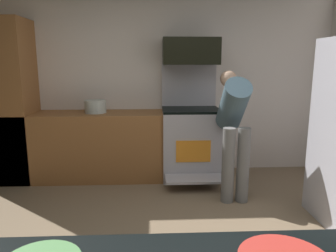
{
  "coord_description": "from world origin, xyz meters",
  "views": [
    {
      "loc": [
        -0.02,
        -2.25,
        1.56
      ],
      "look_at": [
        0.1,
        0.3,
        1.05
      ],
      "focal_mm": 34.16,
      "sensor_mm": 36.0,
      "label": 1
    }
  ],
  "objects_px": {
    "oven_range": "(190,140)",
    "person_cook": "(233,123)",
    "microwave": "(191,51)",
    "stock_pot": "(95,106)"
  },
  "relations": [
    {
      "from": "person_cook",
      "to": "stock_pot",
      "type": "relative_size",
      "value": 5.18
    },
    {
      "from": "microwave",
      "to": "person_cook",
      "type": "bearing_deg",
      "value": -61.83
    },
    {
      "from": "oven_range",
      "to": "stock_pot",
      "type": "distance_m",
      "value": 1.35
    },
    {
      "from": "oven_range",
      "to": "stock_pot",
      "type": "xyz_separation_m",
      "value": [
        -1.27,
        0.01,
        0.47
      ]
    },
    {
      "from": "oven_range",
      "to": "person_cook",
      "type": "bearing_deg",
      "value": -58.68
    },
    {
      "from": "oven_range",
      "to": "person_cook",
      "type": "relative_size",
      "value": 1.04
    },
    {
      "from": "person_cook",
      "to": "oven_range",
      "type": "bearing_deg",
      "value": 121.32
    },
    {
      "from": "microwave",
      "to": "stock_pot",
      "type": "bearing_deg",
      "value": -176.39
    },
    {
      "from": "stock_pot",
      "to": "person_cook",
      "type": "bearing_deg",
      "value": -22.3
    },
    {
      "from": "microwave",
      "to": "stock_pot",
      "type": "relative_size",
      "value": 2.62
    }
  ]
}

